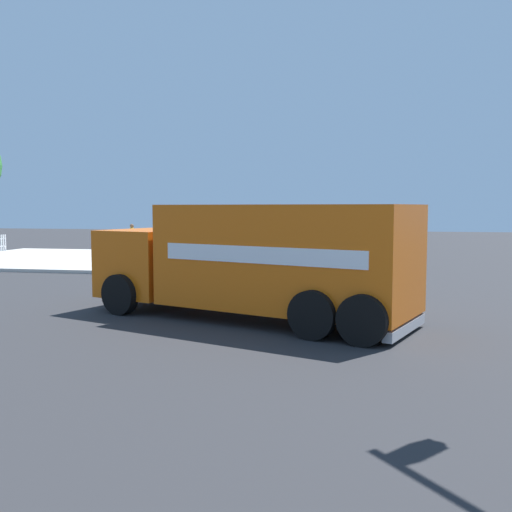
% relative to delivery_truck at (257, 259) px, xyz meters
% --- Properties ---
extents(ground_plane, '(100.00, 100.00, 0.00)m').
position_rel_delivery_truck_xyz_m(ground_plane, '(-0.67, -0.29, -1.42)').
color(ground_plane, '#2B2B2D').
extents(sidewalk_corner_near, '(10.51, 10.51, 0.14)m').
position_rel_delivery_truck_xyz_m(sidewalk_corner_near, '(-13.01, -12.63, -1.35)').
color(sidewalk_corner_near, beige).
rests_on(sidewalk_corner_near, ground).
extents(delivery_truck, '(5.10, 8.17, 2.69)m').
position_rel_delivery_truck_xyz_m(delivery_truck, '(0.00, 0.00, 0.00)').
color(delivery_truck, orange).
rests_on(delivery_truck, ground).
extents(pedestrian_near_corner, '(0.49, 0.34, 1.60)m').
position_rel_delivery_truck_xyz_m(pedestrian_near_corner, '(-15.75, -9.80, -0.38)').
color(pedestrian_near_corner, navy).
rests_on(pedestrian_near_corner, sidewalk_corner_near).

